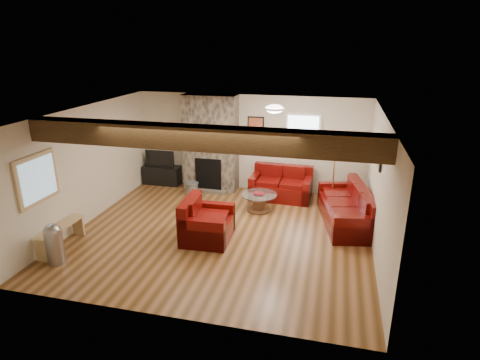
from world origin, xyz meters
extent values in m
plane|color=#593917|center=(0.00, 0.00, 0.00)|extent=(8.00, 8.00, 0.00)
plane|color=silver|center=(0.00, 0.00, 2.50)|extent=(8.00, 8.00, 0.00)
plane|color=beige|center=(0.00, 2.75, 1.25)|extent=(8.00, 0.00, 8.00)
plane|color=beige|center=(0.00, -2.75, 1.25)|extent=(8.00, 0.00, 8.00)
plane|color=beige|center=(-3.00, 0.00, 1.25)|extent=(0.00, 7.50, 7.50)
plane|color=beige|center=(3.00, 0.00, 1.25)|extent=(0.00, 7.50, 7.50)
cube|color=black|center=(0.00, -1.25, 2.31)|extent=(6.00, 0.36, 0.38)
cube|color=#332F27|center=(-1.00, 2.50, 1.25)|extent=(1.40, 0.50, 2.50)
cube|color=black|center=(-1.00, 2.25, 0.45)|extent=(0.70, 0.06, 0.90)
cube|color=#332F27|center=(-1.00, 2.20, 0.04)|extent=(1.00, 0.25, 0.08)
cylinder|color=#492817|center=(0.53, 1.33, 0.02)|extent=(0.56, 0.56, 0.04)
cylinder|color=#492817|center=(0.53, 1.33, 0.19)|extent=(0.30, 0.30, 0.37)
cylinder|color=white|center=(0.53, 1.33, 0.40)|extent=(0.84, 0.84, 0.02)
cube|color=maroon|center=(0.53, 1.33, 0.42)|extent=(0.23, 0.17, 0.03)
cube|color=black|center=(-2.44, 2.53, 0.26)|extent=(1.02, 0.41, 0.51)
imported|color=black|center=(-2.44, 2.53, 0.74)|extent=(0.81, 0.11, 0.46)
cylinder|color=tan|center=(2.18, 1.80, 0.02)|extent=(0.28, 0.28, 0.03)
cylinder|color=tan|center=(2.18, 1.80, 0.71)|extent=(0.03, 0.03, 1.42)
cone|color=beige|center=(2.18, 1.80, 1.44)|extent=(0.40, 0.40, 0.28)
camera|label=1|loc=(2.14, -7.19, 3.79)|focal=30.00mm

